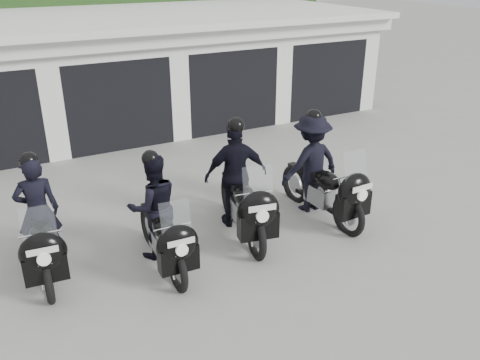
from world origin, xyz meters
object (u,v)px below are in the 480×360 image
police_bike_a (40,228)px  police_bike_c (239,184)px  police_bike_b (158,216)px  police_bike_d (317,170)px

police_bike_a → police_bike_c: size_ratio=0.93×
police_bike_b → police_bike_c: police_bike_c is taller
police_bike_c → police_bike_d: (1.55, -0.10, -0.01)m
police_bike_c → police_bike_d: 1.56m
police_bike_a → police_bike_d: size_ratio=0.94×
police_bike_b → police_bike_c: size_ratio=0.91×
police_bike_b → police_bike_d: 3.14m
police_bike_a → police_bike_b: (1.65, -0.52, 0.03)m
police_bike_b → police_bike_d: size_ratio=0.92×
police_bike_b → police_bike_a: bearing=164.3°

